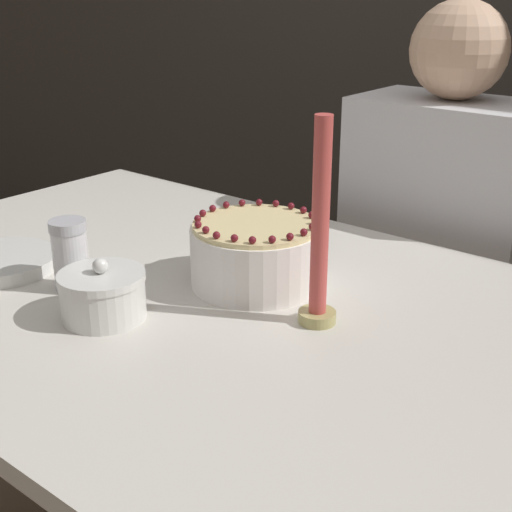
% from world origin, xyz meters
% --- Properties ---
extents(dining_table, '(1.57, 0.91, 0.77)m').
position_xyz_m(dining_table, '(0.00, 0.00, 0.66)').
color(dining_table, beige).
rests_on(dining_table, ground_plane).
extents(cake, '(0.22, 0.22, 0.12)m').
position_xyz_m(cake, '(-0.01, 0.09, 0.82)').
color(cake, white).
rests_on(cake, dining_table).
extents(sugar_bowl, '(0.13, 0.13, 0.10)m').
position_xyz_m(sugar_bowl, '(-0.11, -0.16, 0.81)').
color(sugar_bowl, silver).
rests_on(sugar_bowl, dining_table).
extents(sugar_shaker, '(0.06, 0.06, 0.12)m').
position_xyz_m(sugar_shaker, '(-0.23, -0.12, 0.83)').
color(sugar_shaker, white).
rests_on(sugar_shaker, dining_table).
extents(plate_stack, '(0.20, 0.20, 0.02)m').
position_xyz_m(plate_stack, '(-0.41, -0.15, 0.78)').
color(plate_stack, silver).
rests_on(plate_stack, dining_table).
extents(candle, '(0.06, 0.06, 0.32)m').
position_xyz_m(candle, '(0.16, 0.04, 0.90)').
color(candle, tan).
rests_on(candle, dining_table).
extents(person_man_blue_shirt, '(0.40, 0.34, 1.22)m').
position_xyz_m(person_man_blue_shirt, '(0.07, 0.65, 0.53)').
color(person_man_blue_shirt, '#595960').
rests_on(person_man_blue_shirt, ground_plane).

